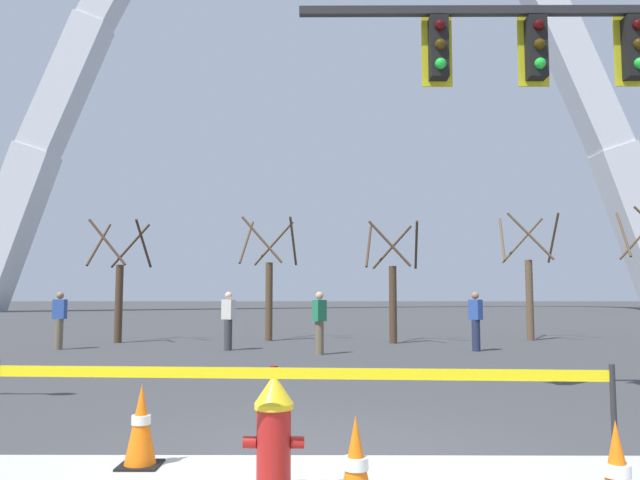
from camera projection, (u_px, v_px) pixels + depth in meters
ground_plane at (331, 457)px, 5.77m from camera, size 240.00×240.00×0.00m
fire_hydrant at (274, 436)px, 4.61m from camera, size 0.46×0.48×0.99m
caution_tape_barrier at (294, 412)px, 4.34m from camera, size 4.45×0.30×1.05m
traffic_cone_by_hydrant at (141, 426)px, 5.45m from camera, size 0.36×0.36×0.73m
traffic_cone_mid_sidewalk at (618, 479)px, 3.89m from camera, size 0.36×0.36×0.73m
traffic_cone_curb_edge at (356, 472)px, 4.05m from camera, size 0.36×0.36×0.73m
monument_arch at (324, 60)px, 53.85m from camera, size 62.19×3.19×50.19m
tree_far_left at (119, 288)px, 19.38m from camera, size 1.79×1.80×3.86m
tree_left_mid at (269, 286)px, 20.20m from camera, size 1.87×1.88×4.04m
tree_center_left at (393, 289)px, 19.13m from camera, size 1.75×1.76×3.78m
tree_center_right at (529, 284)px, 20.38m from camera, size 1.93×1.94×4.19m
pedestrian_walking_left at (319, 322)px, 15.53m from camera, size 0.37×0.39×1.59m
pedestrian_standing_center at (59, 320)px, 16.93m from camera, size 0.36×0.23×1.59m
pedestrian_walking_right at (476, 321)px, 16.45m from camera, size 0.36×0.39×1.59m
pedestrian_near_trees at (228, 320)px, 16.69m from camera, size 0.39×0.35×1.59m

